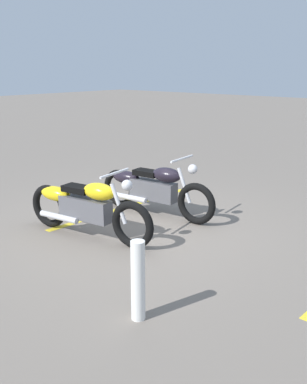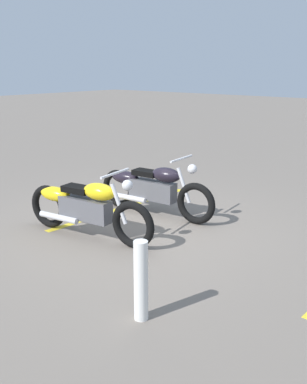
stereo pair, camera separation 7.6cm
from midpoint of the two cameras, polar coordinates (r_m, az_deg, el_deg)
The scene contains 5 objects.
ground_plane at distance 6.80m, azimuth -2.75°, elevation -4.71°, with size 60.00×60.00×0.00m, color slate.
motorcycle_bright_foreground at distance 6.42m, azimuth -9.29°, elevation -1.83°, with size 2.22×0.68×1.04m.
motorcycle_dark_foreground at distance 7.29m, azimuth -0.50°, elevation 0.56°, with size 2.23×0.62×1.04m.
bollard_post at distance 4.32m, azimuth -2.16°, elevation -11.48°, with size 0.14×0.14×0.82m, color white.
parking_stripe_near at distance 7.78m, azimuth -4.19°, elevation -2.02°, with size 3.20×0.12×0.01m, color yellow.
Camera 2 is at (4.28, -4.70, 2.41)m, focal length 40.99 mm.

